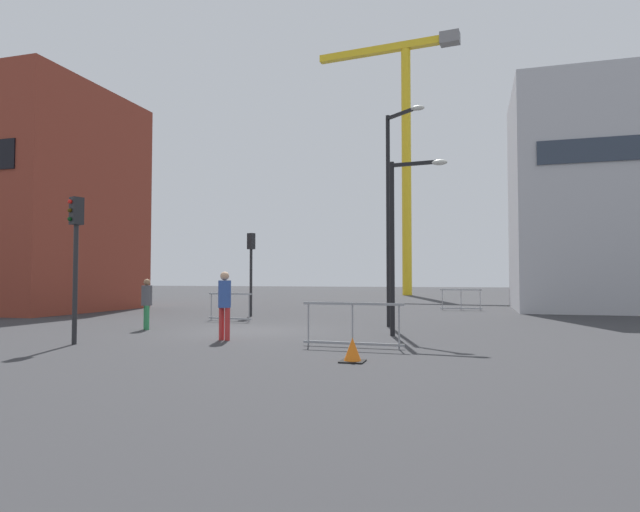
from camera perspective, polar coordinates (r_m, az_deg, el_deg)
The scene contains 14 objects.
ground at distance 17.10m, azimuth -7.50°, elevation -7.95°, with size 160.00×160.00×0.00m, color #333335.
brick_building at distance 30.99m, azimuth -27.90°, elevation 5.15°, with size 7.64×8.51×11.13m.
office_block at distance 31.11m, azimuth 29.61°, elevation 5.49°, with size 10.47×7.47×11.49m.
construction_crane at distance 53.27m, azimuth 9.03°, elevation 13.00°, with size 14.01×2.43×24.69m.
streetlamp_tall at distance 18.44m, azimuth 7.72°, elevation 5.83°, with size 1.41×1.12×7.30m.
streetlamp_short at distance 15.60m, azimuth 8.62°, elevation 2.93°, with size 1.67×0.33×5.06m.
traffic_light_crosswalk at distance 14.86m, azimuth -24.68°, elevation 1.12°, with size 0.32×0.39×3.73m.
traffic_light_island at distance 23.40m, azimuth -7.40°, elevation -0.42°, with size 0.39×0.32×3.62m.
pedestrian_walking at distance 18.18m, azimuth -18.05°, elevation -4.52°, with size 0.34×0.34×1.64m.
pedestrian_waiting at distance 14.59m, azimuth -10.18°, elevation -4.65°, with size 0.34×0.34×1.84m.
safety_barrier_mid_span at distance 20.97m, azimuth -9.62°, elevation -5.35°, with size 1.89×0.27×1.08m.
safety_barrier_right_run at distance 28.38m, azimuth 14.86°, elevation -4.50°, with size 2.09×0.06×1.08m.
safety_barrier_left_run at distance 12.93m, azimuth 3.50°, elevation -7.28°, with size 2.50×0.15×1.08m.
traffic_cone_on_verge at distance 10.79m, azimuth 3.50°, elevation -10.10°, with size 0.48×0.48×0.49m.
Camera 1 is at (6.82, -15.59, 1.68)m, focal length 29.91 mm.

